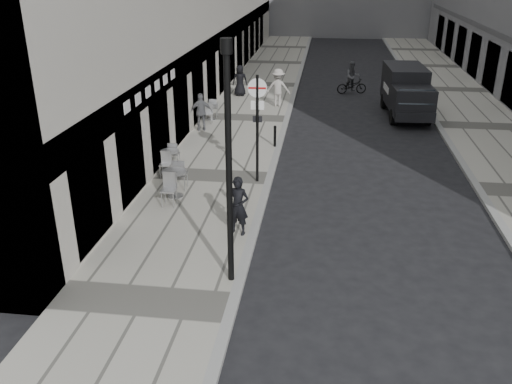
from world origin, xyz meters
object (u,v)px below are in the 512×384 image
sign_post (257,115)px  lamppost (229,156)px  panel_van (406,89)px  cyclist (352,81)px  walking_man (238,206)px

sign_post → lamppost: lamppost is taller
panel_van → cyclist: (-2.43, 4.41, -0.58)m
panel_van → walking_man: bearing=-117.0°
cyclist → panel_van: bearing=-74.6°
sign_post → panel_van: size_ratio=0.73×
panel_van → cyclist: panel_van is taller
walking_man → cyclist: bearing=90.0°
sign_post → cyclist: (3.61, 14.21, -1.73)m
walking_man → panel_van: size_ratio=0.33×
walking_man → panel_van: (6.06, 13.69, 0.35)m
lamppost → panel_van: size_ratio=1.12×
sign_post → walking_man: bearing=-92.1°
sign_post → panel_van: 11.57m
panel_van → cyclist: 5.07m
walking_man → cyclist: 18.46m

